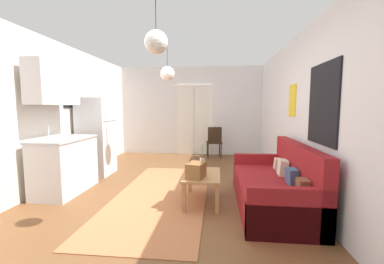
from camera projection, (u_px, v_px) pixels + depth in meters
ground_plane at (163, 206)px, 3.66m from camera, size 4.81×8.34×0.10m
wall_back at (191, 111)px, 7.40m from camera, size 4.41×0.13×2.62m
wall_right at (318, 116)px, 3.31m from camera, size 0.12×7.94×2.62m
wall_left at (23, 115)px, 3.74m from camera, size 0.12×7.94×2.62m
area_rug at (162, 195)px, 4.00m from camera, size 1.43×3.37×0.01m
couch at (277, 188)px, 3.50m from camera, size 0.91×1.95×0.91m
coffee_table at (202, 178)px, 3.67m from camera, size 0.53×0.85×0.44m
bamboo_vase at (202, 165)px, 3.79m from camera, size 0.08×0.08×0.42m
handbag at (196, 170)px, 3.45m from camera, size 0.29×0.34×0.33m
refrigerator at (96, 136)px, 5.18m from camera, size 0.63×0.65×1.62m
kitchen_counter at (62, 144)px, 4.07m from camera, size 0.61×1.12×2.15m
accent_chair at (214, 141)px, 6.84m from camera, size 0.46×0.45×0.88m
pendant_lamp_near at (156, 42)px, 2.64m from camera, size 0.25×0.25×0.62m
pendant_lamp_far at (167, 74)px, 4.77m from camera, size 0.28×0.28×0.68m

